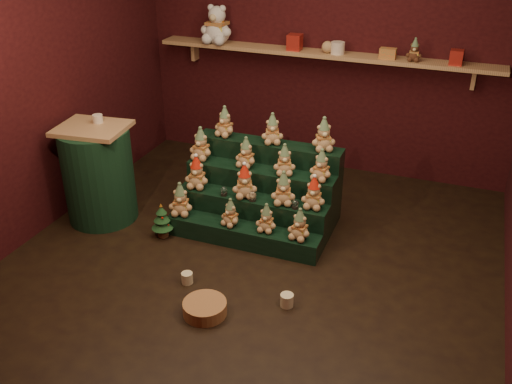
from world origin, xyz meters
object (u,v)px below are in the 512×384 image
at_px(snow_globe_b, 252,196).
at_px(white_bear, 217,19).
at_px(side_table, 98,174).
at_px(mini_christmas_tree, 162,220).
at_px(mug_right, 287,300).
at_px(riser_tier_front, 243,235).
at_px(snow_globe_a, 224,191).
at_px(brown_bear, 414,50).
at_px(wicker_basket, 205,308).
at_px(snow_globe_c, 295,204).
at_px(mug_left, 187,278).

xyz_separation_m(snow_globe_b, white_bear, (-1.02, 1.57, 1.17)).
distance_m(side_table, mini_christmas_tree, 0.77).
bearing_deg(mug_right, mini_christmas_tree, 158.50).
bearing_deg(riser_tier_front, mug_right, -46.86).
bearing_deg(snow_globe_a, brown_bear, 49.44).
height_order(side_table, mini_christmas_tree, side_table).
distance_m(snow_globe_b, mini_christmas_tree, 0.85).
xyz_separation_m(snow_globe_b, mug_right, (0.61, -0.84, -0.36)).
bearing_deg(mini_christmas_tree, wicker_basket, -45.66).
relative_size(snow_globe_b, mug_right, 0.91).
bearing_deg(snow_globe_a, mug_right, -43.59).
relative_size(snow_globe_a, wicker_basket, 0.25).
distance_m(snow_globe_c, mug_right, 0.93).
bearing_deg(snow_globe_a, mini_christmas_tree, -147.69).
xyz_separation_m(mini_christmas_tree, mug_right, (1.36, -0.54, -0.11)).
height_order(riser_tier_front, mug_right, riser_tier_front).
bearing_deg(white_bear, side_table, -99.32).
xyz_separation_m(mug_left, mug_right, (0.83, 0.01, 0.00)).
relative_size(riser_tier_front, snow_globe_b, 15.18).
xyz_separation_m(riser_tier_front, side_table, (-1.43, -0.04, 0.37)).
relative_size(mug_right, wicker_basket, 0.31).
bearing_deg(white_bear, riser_tier_front, -55.58).
bearing_deg(mini_christmas_tree, snow_globe_a, 32.31).
height_order(riser_tier_front, mini_christmas_tree, mini_christmas_tree).
bearing_deg(riser_tier_front, mini_christmas_tree, -168.84).
height_order(snow_globe_b, wicker_basket, snow_globe_b).
xyz_separation_m(snow_globe_a, wicker_basket, (0.34, -1.15, -0.35)).
bearing_deg(side_table, wicker_basket, -38.31).
bearing_deg(snow_globe_c, mini_christmas_tree, -165.22).
bearing_deg(mini_christmas_tree, white_bear, 98.01).
bearing_deg(snow_globe_c, side_table, -173.92).
xyz_separation_m(side_table, mug_right, (2.06, -0.64, -0.41)).
height_order(riser_tier_front, brown_bear, brown_bear).
distance_m(snow_globe_b, mug_right, 1.09).
relative_size(mug_left, mug_right, 0.91).
height_order(riser_tier_front, mug_left, riser_tier_front).
height_order(snow_globe_c, mug_right, snow_globe_c).
xyz_separation_m(riser_tier_front, brown_bear, (1.10, 1.73, 1.34)).
distance_m(snow_globe_c, mug_left, 1.11).
distance_m(snow_globe_b, side_table, 1.47).
distance_m(white_bear, brown_bear, 2.09).
bearing_deg(snow_globe_a, side_table, -170.53).
height_order(mini_christmas_tree, mug_right, mini_christmas_tree).
relative_size(snow_globe_c, brown_bear, 0.39).
bearing_deg(snow_globe_c, wicker_basket, -105.81).
bearing_deg(wicker_basket, mug_right, 29.75).
height_order(mini_christmas_tree, brown_bear, brown_bear).
distance_m(snow_globe_c, wicker_basket, 1.24).
height_order(riser_tier_front, snow_globe_b, snow_globe_b).
height_order(snow_globe_b, mug_left, snow_globe_b).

